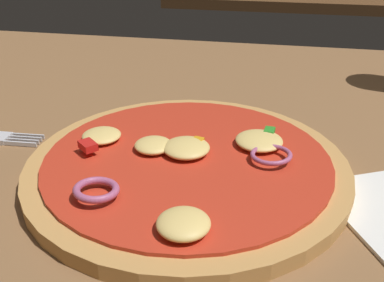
{
  "coord_description": "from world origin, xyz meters",
  "views": [
    {
      "loc": [
        0.04,
        -0.32,
        0.22
      ],
      "look_at": [
        -0.02,
        0.01,
        0.05
      ],
      "focal_mm": 41.21,
      "sensor_mm": 36.0,
      "label": 1
    }
  ],
  "objects": [
    {
      "name": "dining_table",
      "position": [
        0.0,
        0.0,
        0.01
      ],
      "size": [
        1.39,
        0.85,
        0.03
      ],
      "color": "brown",
      "rests_on": "ground"
    },
    {
      "name": "pizza",
      "position": [
        -0.02,
        -0.01,
        0.03
      ],
      "size": [
        0.27,
        0.27,
        0.03
      ],
      "color": "tan",
      "rests_on": "dining_table"
    }
  ]
}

